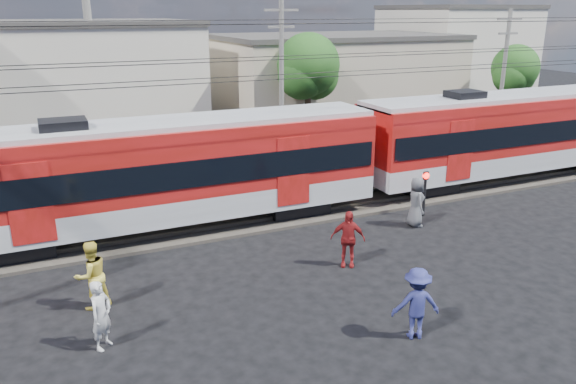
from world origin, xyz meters
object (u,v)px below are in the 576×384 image
(pedestrian_c, at_px, (416,303))
(commuter_train, at_px, (170,169))
(crossing_signal, at_px, (425,185))
(pedestrian_a, at_px, (101,315))
(car_silver, at_px, (517,134))

(pedestrian_c, bearing_deg, commuter_train, -50.36)
(commuter_train, distance_m, crossing_signal, 9.92)
(commuter_train, distance_m, pedestrian_c, 10.51)
(pedestrian_a, bearing_deg, car_silver, -20.93)
(pedestrian_c, distance_m, crossing_signal, 9.05)
(pedestrian_a, relative_size, pedestrian_c, 0.94)
(commuter_train, bearing_deg, pedestrian_c, -68.12)
(pedestrian_a, bearing_deg, pedestrian_c, -67.16)
(commuter_train, height_order, pedestrian_c, commuter_train)
(pedestrian_a, height_order, pedestrian_c, pedestrian_c)
(pedestrian_c, bearing_deg, crossing_signal, -110.79)
(pedestrian_a, xyz_separation_m, pedestrian_c, (7.23, -2.75, 0.05))
(pedestrian_c, bearing_deg, pedestrian_a, -3.05)
(car_silver, height_order, crossing_signal, crossing_signal)
(pedestrian_a, xyz_separation_m, car_silver, (25.95, 12.34, -0.22))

